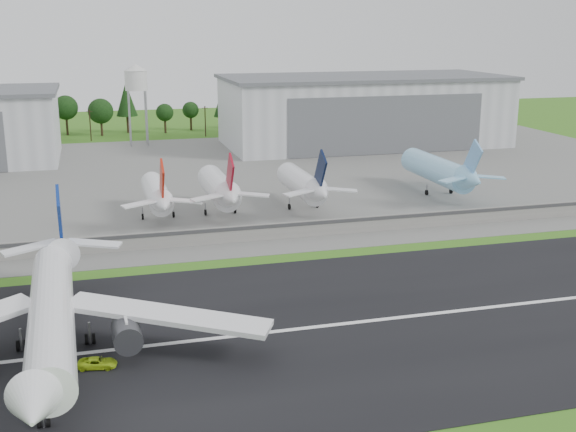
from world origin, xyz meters
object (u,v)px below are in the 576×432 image
object	(u,v)px
parked_jet_navy	(305,185)
parked_jet_skyblue	(443,171)
parked_jet_red_b	(221,189)
parked_jet_red_a	(158,195)
main_airliner	(52,325)
ground_vehicle	(98,363)

from	to	relation	value
parked_jet_navy	parked_jet_skyblue	world-z (taller)	parked_jet_skyblue
parked_jet_red_b	parked_jet_skyblue	xyz separation A→B (m)	(58.71, 5.02, 0.15)
parked_jet_red_a	parked_jet_red_b	world-z (taller)	parked_jet_red_b
main_airliner	parked_jet_red_b	xyz separation A→B (m)	(34.65, 67.03, 1.53)
main_airliner	parked_jet_navy	size ratio (longest dim) A/B	1.89
parked_jet_navy	main_airliner	bearing A→B (deg)	-129.33
parked_jet_red_b	parked_jet_skyblue	world-z (taller)	parked_jet_skyblue
parked_jet_red_b	parked_jet_navy	distance (m)	20.25
main_airliner	parked_jet_skyblue	xyz separation A→B (m)	(93.36, 72.05, 1.67)
ground_vehicle	parked_jet_red_a	distance (m)	73.12
main_airliner	parked_jet_navy	xyz separation A→B (m)	(54.90, 67.01, 1.35)
ground_vehicle	parked_jet_red_b	xyz separation A→B (m)	(29.19, 71.49, 5.63)
main_airliner	parked_jet_red_a	distance (m)	69.97
main_airliner	parked_jet_red_b	bearing A→B (deg)	-119.10
main_airliner	ground_vehicle	world-z (taller)	main_airliner
parked_jet_navy	parked_jet_skyblue	xyz separation A→B (m)	(38.45, 5.05, 0.32)
parked_jet_red_b	parked_jet_navy	world-z (taller)	parked_jet_red_b
ground_vehicle	parked_jet_red_b	bearing A→B (deg)	-11.43
parked_jet_red_a	parked_jet_navy	distance (m)	34.65
parked_jet_red_a	parked_jet_red_b	xyz separation A→B (m)	(14.39, 0.07, 0.45)
parked_jet_skyblue	parked_jet_navy	bearing A→B (deg)	-172.52
parked_jet_red_b	parked_jet_navy	bearing A→B (deg)	-0.06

